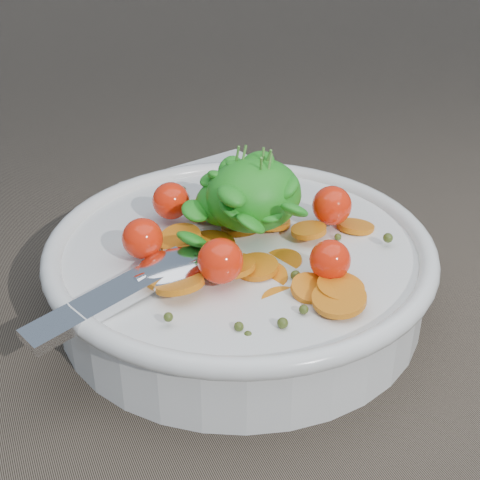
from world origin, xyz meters
name	(u,v)px	position (x,y,z in m)	size (l,w,h in m)	color
ground	(246,294)	(0.00, 0.00, 0.00)	(6.00, 6.00, 0.00)	brown
bowl	(240,266)	(-0.01, -0.01, 0.03)	(0.31, 0.29, 0.12)	white
napkin	(215,188)	(0.05, 0.19, 0.00)	(0.15, 0.13, 0.01)	white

